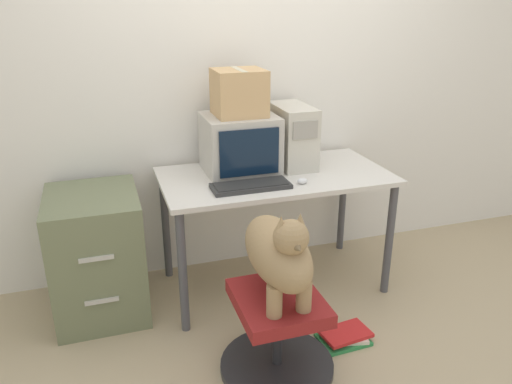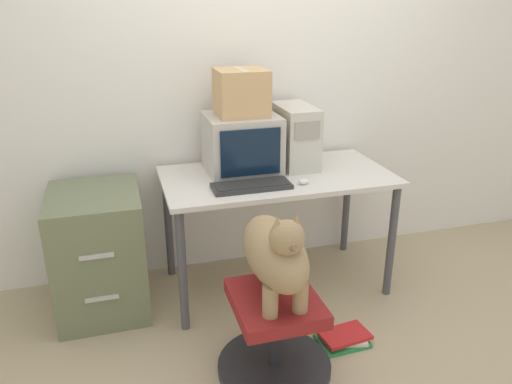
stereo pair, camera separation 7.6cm
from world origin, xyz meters
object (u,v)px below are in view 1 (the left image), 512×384
Objects in this scene: book_stack_floor at (345,336)px; filing_cabinet at (98,254)px; pc_tower at (292,136)px; office_chair at (277,335)px; dog at (279,252)px; crt_monitor at (240,144)px; cardboard_box at (239,93)px; keyboard at (251,186)px.

filing_cabinet is at bearing 149.65° from book_stack_floor.
office_chair is at bearing -114.86° from pc_tower.
office_chair is at bearing -90.00° from dog.
crt_monitor reaches higher than filing_cabinet.
cardboard_box is at bearing 85.17° from office_chair.
dog is 0.79m from book_stack_floor.
filing_cabinet is at bearing 134.70° from office_chair.
crt_monitor is 0.97× the size of keyboard.
dog is (0.00, 0.00, 0.47)m from office_chair.
pc_tower is 1.40m from filing_cabinet.
office_chair is 1.40m from cardboard_box.
pc_tower is 0.71× the size of office_chair.
book_stack_floor is (0.39, -0.51, -0.76)m from keyboard.
filing_cabinet is at bearing 165.30° from keyboard.
cardboard_box is (-0.36, -0.02, 0.30)m from pc_tower.
cardboard_box is at bearing 113.80° from book_stack_floor.
crt_monitor is 0.35m from keyboard.
book_stack_floor is (0.44, 0.10, -0.18)m from office_chair.
crt_monitor is at bearing 4.69° from filing_cabinet.
cardboard_box reaches higher than crt_monitor.
book_stack_floor is at bearing -30.35° from filing_cabinet.
book_stack_floor is (1.27, -0.74, -0.35)m from filing_cabinet.
keyboard is 0.77× the size of office_chair.
cardboard_box reaches higher than filing_cabinet.
keyboard is at bearing -94.87° from crt_monitor.
dog reaches higher than book_stack_floor.
pc_tower is 0.69× the size of dog.
pc_tower is 1.40× the size of cardboard_box.
filing_cabinet is 2.53× the size of cardboard_box.
keyboard is at bearing 85.15° from dog.
pc_tower reaches higher than dog.
crt_monitor is at bearing 113.90° from book_stack_floor.
filing_cabinet is (-1.26, -0.10, -0.59)m from pc_tower.
crt_monitor is 0.58× the size of filing_cabinet.
dog reaches higher than office_chair.
filing_cabinet is at bearing -175.44° from pc_tower.
office_chair is 0.78× the size of filing_cabinet.
dog is at bearing -94.83° from cardboard_box.
cardboard_box reaches higher than pc_tower.
keyboard is 0.84m from office_chair.
filing_cabinet reaches higher than office_chair.
dog is at bearing -167.82° from book_stack_floor.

